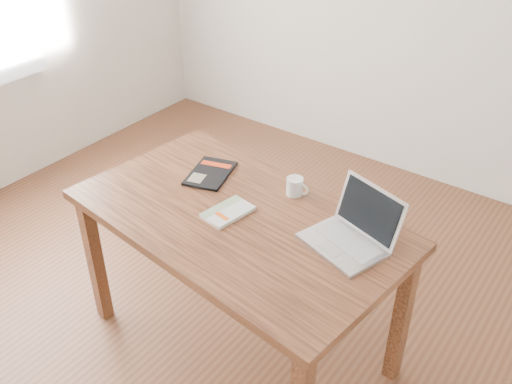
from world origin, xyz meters
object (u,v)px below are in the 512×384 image
Objects in this scene: desk at (238,233)px; black_guidebook at (210,173)px; white_guidebook at (228,212)px; laptop at (352,232)px; coffee_mug at (295,186)px.

black_guidebook is at bearing 155.77° from desk.
black_guidebook is at bearing 152.49° from white_guidebook.
desk is at bearing -147.91° from laptop.
white_guidebook is 0.76× the size of black_guidebook.
white_guidebook is 0.51m from laptop.
black_guidebook is 0.75m from laptop.
black_guidebook is (-0.29, 0.18, 0.10)m from desk.
laptop is (0.75, -0.06, 0.04)m from black_guidebook.
laptop is 0.38m from coffee_mug.
white_guidebook is 2.08× the size of coffee_mug.
laptop is 3.46× the size of coffee_mug.
desk is 0.32m from coffee_mug.
black_guidebook is 0.80× the size of laptop.
white_guidebook is at bearing -147.28° from laptop.
laptop is at bearing -22.01° from coffee_mug.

